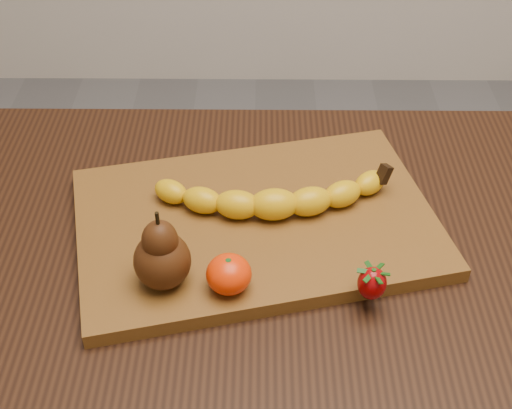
{
  "coord_description": "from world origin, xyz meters",
  "views": [
    {
      "loc": [
        0.02,
        -0.62,
        1.38
      ],
      "look_at": [
        0.02,
        0.07,
        0.8
      ],
      "focal_mm": 50.0,
      "sensor_mm": 36.0,
      "label": 1
    }
  ],
  "objects_px": {
    "table": "(243,318)",
    "pear": "(161,249)",
    "mandarin": "(229,274)",
    "cutting_board": "(256,222)"
  },
  "relations": [
    {
      "from": "cutting_board",
      "to": "pear",
      "type": "height_order",
      "value": "pear"
    },
    {
      "from": "cutting_board",
      "to": "mandarin",
      "type": "bearing_deg",
      "value": -116.79
    },
    {
      "from": "pear",
      "to": "mandarin",
      "type": "xyz_separation_m",
      "value": [
        0.08,
        -0.01,
        -0.03
      ]
    },
    {
      "from": "pear",
      "to": "table",
      "type": "bearing_deg",
      "value": 27.74
    },
    {
      "from": "table",
      "to": "pear",
      "type": "xyz_separation_m",
      "value": [
        -0.09,
        -0.05,
        0.17
      ]
    },
    {
      "from": "mandarin",
      "to": "pear",
      "type": "bearing_deg",
      "value": 172.36
    },
    {
      "from": "mandarin",
      "to": "cutting_board",
      "type": "bearing_deg",
      "value": 76.66
    },
    {
      "from": "table",
      "to": "pear",
      "type": "bearing_deg",
      "value": -152.26
    },
    {
      "from": "table",
      "to": "mandarin",
      "type": "height_order",
      "value": "mandarin"
    },
    {
      "from": "table",
      "to": "mandarin",
      "type": "distance_m",
      "value": 0.15
    }
  ]
}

